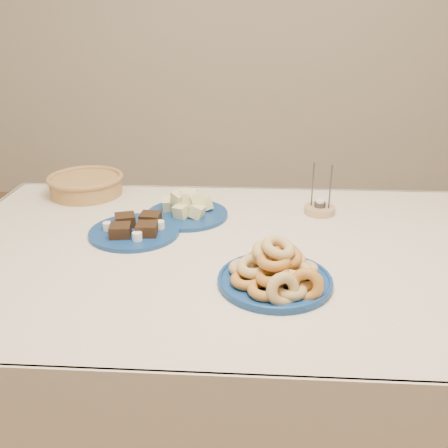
# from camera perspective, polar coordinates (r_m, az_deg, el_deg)

# --- Properties ---
(ground) EXTENTS (5.00, 5.00, 0.00)m
(ground) POSITION_cam_1_polar(r_m,az_deg,el_deg) (1.92, 0.10, -23.43)
(ground) COLOR brown
(ground) RESTS_ON ground
(dining_table) EXTENTS (1.71, 1.11, 0.75)m
(dining_table) POSITION_cam_1_polar(r_m,az_deg,el_deg) (1.51, 0.12, -6.43)
(dining_table) COLOR brown
(dining_table) RESTS_ON ground
(donut_platter) EXTENTS (0.37, 0.37, 0.13)m
(donut_platter) POSITION_cam_1_polar(r_m,az_deg,el_deg) (1.27, 6.00, -5.62)
(donut_platter) COLOR navy
(donut_platter) RESTS_ON dining_table
(melon_plate) EXTENTS (0.33, 0.33, 0.10)m
(melon_plate) POSITION_cam_1_polar(r_m,az_deg,el_deg) (1.69, -4.16, 1.81)
(melon_plate) COLOR navy
(melon_plate) RESTS_ON dining_table
(brownie_plate) EXTENTS (0.36, 0.36, 0.05)m
(brownie_plate) POSITION_cam_1_polar(r_m,az_deg,el_deg) (1.58, -10.14, -0.60)
(brownie_plate) COLOR navy
(brownie_plate) RESTS_ON dining_table
(wicker_basket) EXTENTS (0.29, 0.29, 0.08)m
(wicker_basket) POSITION_cam_1_polar(r_m,az_deg,el_deg) (1.96, -15.51, 4.41)
(wicker_basket) COLOR olive
(wicker_basket) RESTS_ON dining_table
(candle_holder) EXTENTS (0.14, 0.14, 0.18)m
(candle_holder) POSITION_cam_1_polar(r_m,az_deg,el_deg) (1.74, 10.87, 1.73)
(candle_holder) COLOR tan
(candle_holder) RESTS_ON dining_table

